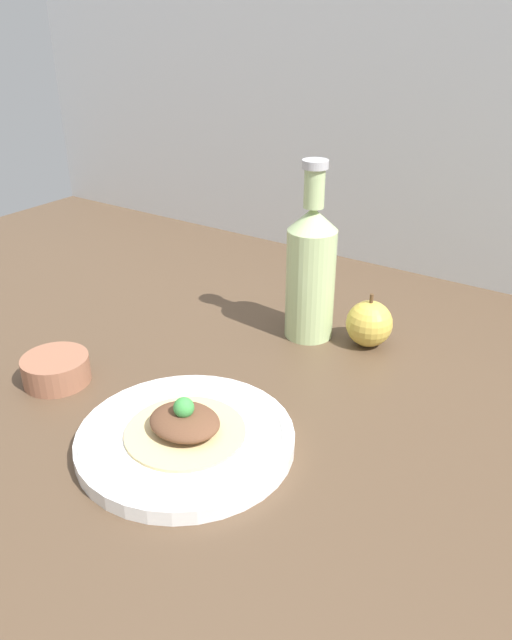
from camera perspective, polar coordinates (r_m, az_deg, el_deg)
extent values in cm
cube|color=brown|center=(91.70, -3.71, -5.85)|extent=(180.00, 110.00, 4.00)
cube|color=silver|center=(123.93, 12.19, 22.85)|extent=(180.00, 3.00, 80.00)
cylinder|color=white|center=(76.45, -6.44, -10.80)|extent=(26.13, 26.13, 1.90)
torus|color=white|center=(76.05, -6.46, -10.40)|extent=(25.37, 25.37, 1.33)
cylinder|color=#D6BC7F|center=(75.76, -6.48, -10.11)|extent=(14.46, 14.46, 0.40)
ellipsoid|color=brown|center=(74.89, -6.54, -9.21)|extent=(8.82, 7.50, 2.53)
sphere|color=green|center=(73.74, -6.62, -7.95)|extent=(2.48, 2.48, 2.48)
cylinder|color=#B7D18E|center=(97.13, 4.98, 3.28)|extent=(7.64, 7.64, 17.57)
cone|color=#B7D18E|center=(93.45, 5.24, 9.20)|extent=(7.64, 7.64, 3.44)
cylinder|color=#B7D18E|center=(92.18, 5.36, 11.91)|extent=(3.06, 3.06, 5.73)
cylinder|color=#B7B7BC|center=(91.36, 5.45, 14.01)|extent=(3.82, 3.82, 1.20)
sphere|color=gold|center=(97.58, 10.31, -0.33)|extent=(7.20, 7.20, 7.20)
cylinder|color=brown|center=(95.78, 10.51, 1.89)|extent=(0.58, 0.58, 1.62)
cylinder|color=#996047|center=(91.79, -17.81, -4.32)|extent=(9.31, 9.31, 3.83)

